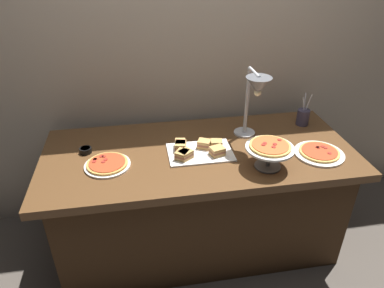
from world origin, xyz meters
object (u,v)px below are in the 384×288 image
object	(u,v)px
pizza_plate_raised_stand	(270,149)
sauce_cup_near	(86,150)
sandwich_platter	(197,150)
pizza_plate_front	(319,153)
utensil_holder	(303,117)
heat_lamp	(256,91)
pizza_plate_center	(107,164)

from	to	relation	value
pizza_plate_raised_stand	sauce_cup_near	xyz separation A→B (m)	(-1.03, 0.33, -0.10)
pizza_plate_raised_stand	sandwich_platter	xyz separation A→B (m)	(-0.37, 0.21, -0.09)
pizza_plate_front	sandwich_platter	distance (m)	0.73
sauce_cup_near	sandwich_platter	bearing A→B (deg)	-10.21
sandwich_platter	utensil_holder	bearing A→B (deg)	17.74
heat_lamp	utensil_holder	distance (m)	0.56
sandwich_platter	sauce_cup_near	distance (m)	0.67
sandwich_platter	heat_lamp	bearing A→B (deg)	8.74
pizza_plate_raised_stand	sandwich_platter	size ratio (longest dim) A/B	0.70
sandwich_platter	sauce_cup_near	size ratio (longest dim) A/B	5.42
pizza_plate_center	sandwich_platter	world-z (taller)	sandwich_platter
heat_lamp	utensil_holder	bearing A→B (deg)	24.51
sandwich_platter	pizza_plate_front	bearing A→B (deg)	-10.72
pizza_plate_raised_stand	sauce_cup_near	size ratio (longest dim) A/B	3.79
utensil_holder	sandwich_platter	bearing A→B (deg)	-162.26
heat_lamp	pizza_plate_front	world-z (taller)	heat_lamp
pizza_plate_front	pizza_plate_center	bearing A→B (deg)	176.06
sandwich_platter	utensil_holder	world-z (taller)	utensil_holder
pizza_plate_front	utensil_holder	world-z (taller)	utensil_holder
heat_lamp	utensil_holder	world-z (taller)	heat_lamp
pizza_plate_front	utensil_holder	xyz separation A→B (m)	(0.07, 0.39, 0.05)
sauce_cup_near	heat_lamp	bearing A→B (deg)	-3.64
heat_lamp	utensil_holder	xyz separation A→B (m)	(0.43, 0.20, -0.30)
pizza_plate_front	sauce_cup_near	xyz separation A→B (m)	(-1.39, 0.26, 0.01)
sauce_cup_near	utensil_holder	xyz separation A→B (m)	(1.45, 0.13, 0.04)
pizza_plate_center	pizza_plate_front	bearing A→B (deg)	-3.94
pizza_plate_raised_stand	heat_lamp	bearing A→B (deg)	93.41
pizza_plate_front	pizza_plate_raised_stand	distance (m)	0.37
pizza_plate_front	sandwich_platter	world-z (taller)	sandwich_platter
pizza_plate_center	heat_lamp	bearing A→B (deg)	6.78
pizza_plate_center	utensil_holder	world-z (taller)	utensil_holder
heat_lamp	sauce_cup_near	xyz separation A→B (m)	(-1.02, 0.06, -0.34)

